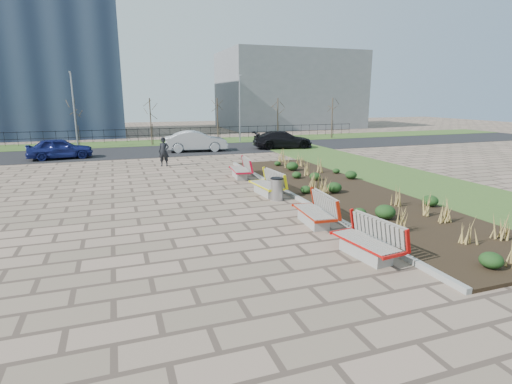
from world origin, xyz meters
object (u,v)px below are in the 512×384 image
object	(u,v)px
bench_b	(313,210)
car_blue	(60,148)
litter_bin	(277,189)
pedestrian	(164,152)
bench_d	(239,168)
car_silver	(196,141)
lamp_west	(74,111)
bench_c	(266,183)
car_black	(283,140)
bench_a	(366,240)
lamp_east	(240,109)

from	to	relation	value
bench_b	car_blue	xyz separation A→B (m)	(-9.66, 18.67, 0.23)
litter_bin	pedestrian	xyz separation A→B (m)	(-3.38, 9.98, 0.43)
bench_d	car_blue	xyz separation A→B (m)	(-9.66, 10.30, 0.23)
car_silver	lamp_west	size ratio (longest dim) A/B	0.79
bench_c	car_black	bearing A→B (deg)	59.88
litter_bin	pedestrian	size ratio (longest dim) A/B	0.52
bench_a	lamp_west	world-z (taller)	lamp_west
car_silver	pedestrian	bearing A→B (deg)	158.12
bench_c	lamp_west	distance (m)	22.15
car_blue	lamp_east	bearing A→B (deg)	-75.32
bench_c	car_blue	distance (m)	17.22
bench_c	litter_bin	xyz separation A→B (m)	(0.08, -1.01, -0.04)
bench_d	car_blue	distance (m)	14.12
car_blue	lamp_west	bearing A→B (deg)	-13.47
car_blue	pedestrian	bearing A→B (deg)	-136.71
car_blue	lamp_east	xyz separation A→B (m)	(14.66, 5.82, 2.31)
bench_a	car_black	bearing A→B (deg)	65.12
litter_bin	lamp_west	size ratio (longest dim) A/B	0.15
lamp_west	car_blue	bearing A→B (deg)	-96.50
bench_a	car_black	distance (m)	22.87
bench_b	pedestrian	xyz separation A→B (m)	(-3.30, 13.37, 0.39)
pedestrian	car_silver	world-z (taller)	pedestrian
pedestrian	bench_c	bearing A→B (deg)	-53.93
bench_a	bench_d	xyz separation A→B (m)	(0.00, 11.35, 0.00)
car_blue	car_black	bearing A→B (deg)	-96.46
litter_bin	car_blue	xyz separation A→B (m)	(-9.74, 15.27, 0.27)
car_silver	lamp_west	world-z (taller)	lamp_west
bench_d	lamp_east	world-z (taller)	lamp_east
car_silver	lamp_east	size ratio (longest dim) A/B	0.79
bench_b	car_blue	bearing A→B (deg)	121.98
lamp_east	bench_c	bearing A→B (deg)	-103.99
pedestrian	lamp_west	xyz separation A→B (m)	(-5.70, 11.11, 2.15)
litter_bin	lamp_east	xyz separation A→B (m)	(4.92, 21.09, 2.58)
bench_a	car_black	world-z (taller)	car_black
litter_bin	lamp_west	xyz separation A→B (m)	(-9.08, 21.09, 2.58)
bench_d	bench_a	bearing A→B (deg)	-84.04
lamp_west	pedestrian	bearing A→B (deg)	-62.83
car_blue	car_black	xyz separation A→B (m)	(16.58, 0.15, 0.00)
pedestrian	lamp_west	bearing A→B (deg)	133.05
bench_b	bench_c	bearing A→B (deg)	94.61
pedestrian	lamp_east	bearing A→B (deg)	69.13
bench_d	car_silver	distance (m)	11.03
car_black	lamp_east	world-z (taller)	lamp_east
bench_a	car_silver	size ratio (longest dim) A/B	0.44
car_blue	car_silver	size ratio (longest dim) A/B	0.87
bench_c	pedestrian	world-z (taller)	pedestrian
pedestrian	car_blue	distance (m)	8.28
bench_d	car_silver	size ratio (longest dim) A/B	0.44
car_black	lamp_west	world-z (taller)	lamp_west
bench_b	lamp_east	distance (m)	25.12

